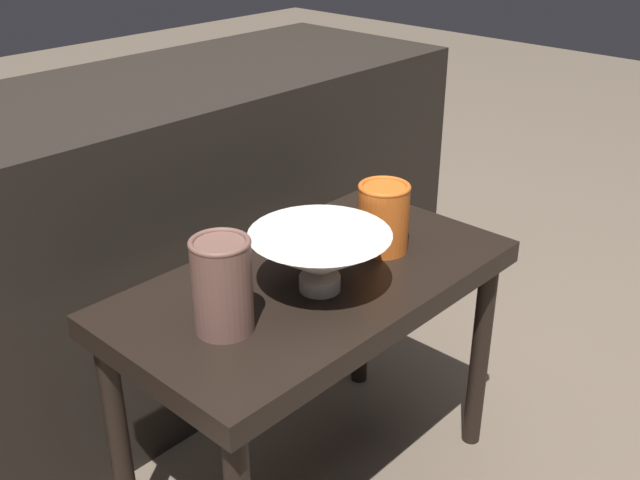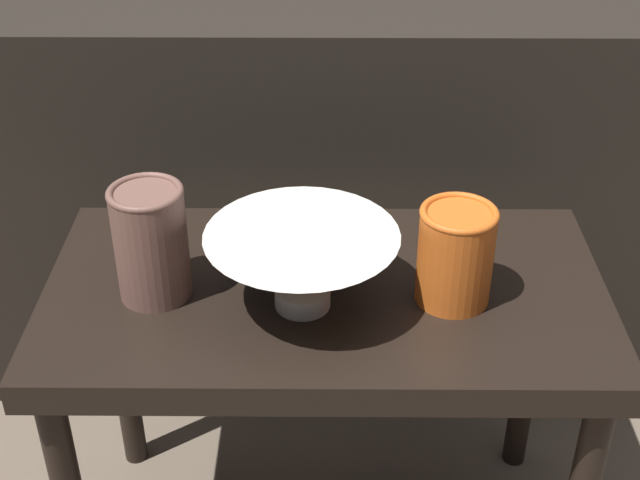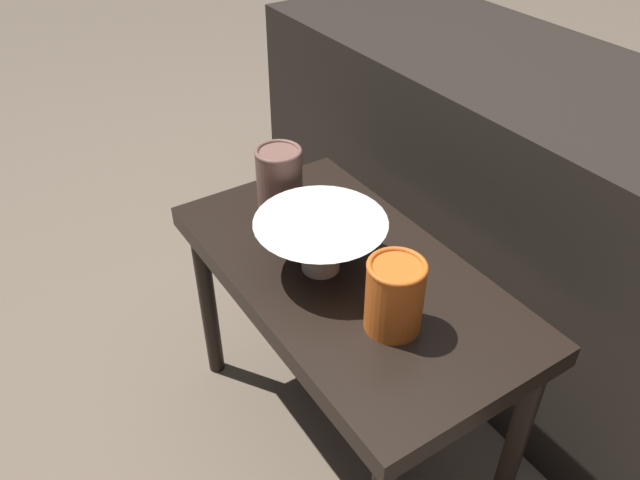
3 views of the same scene
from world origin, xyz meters
The scene contains 6 objects.
ground_plane centered at (0.00, 0.00, 0.00)m, with size 8.00×8.00×0.00m, color #6B5B4C.
table centered at (0.00, 0.00, 0.40)m, with size 0.69×0.37×0.46m.
couch_backdrop centered at (0.00, 0.53, 0.34)m, with size 1.56×0.50×0.67m.
bowl centered at (-0.03, -0.04, 0.52)m, with size 0.23×0.23×0.10m.
vase_textured_left centered at (-0.21, -0.02, 0.53)m, with size 0.09×0.09×0.14m.
vase_colorful_right centered at (0.15, -0.02, 0.52)m, with size 0.09×0.09×0.12m.
Camera 3 is at (0.68, -0.50, 1.15)m, focal length 35.00 mm.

